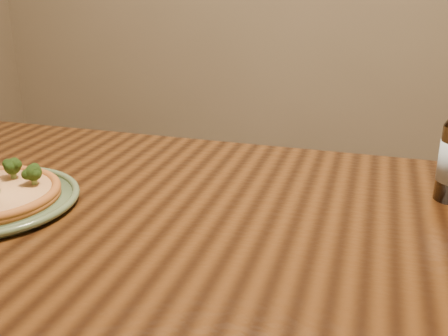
% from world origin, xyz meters
% --- Properties ---
extents(table, '(1.60, 0.90, 0.75)m').
position_xyz_m(table, '(0.00, 0.10, 0.66)').
color(table, '#3F220D').
rests_on(table, ground).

